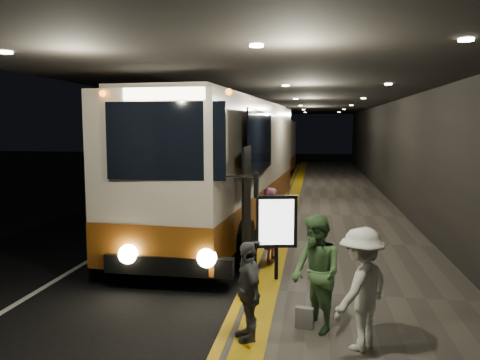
% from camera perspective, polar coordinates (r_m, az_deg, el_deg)
% --- Properties ---
extents(ground, '(90.00, 90.00, 0.00)m').
position_cam_1_polar(ground, '(13.05, -8.04, -8.40)').
color(ground, black).
extents(lane_line_white, '(0.12, 50.00, 0.01)m').
position_cam_1_polar(lane_line_white, '(18.23, -8.83, -4.08)').
color(lane_line_white, silver).
rests_on(lane_line_white, ground).
extents(kerb_stripe_yellow, '(0.18, 50.00, 0.01)m').
position_cam_1_polar(kerb_stripe_yellow, '(17.42, 4.31, -4.52)').
color(kerb_stripe_yellow, gold).
rests_on(kerb_stripe_yellow, ground).
extents(sidewalk, '(4.50, 50.00, 0.15)m').
position_cam_1_polar(sidewalk, '(17.38, 12.25, -4.45)').
color(sidewalk, '#514C44').
rests_on(sidewalk, ground).
extents(tactile_strip, '(0.50, 50.00, 0.01)m').
position_cam_1_polar(tactile_strip, '(17.36, 5.97, -4.07)').
color(tactile_strip, gold).
rests_on(tactile_strip, sidewalk).
extents(terminal_wall, '(0.10, 50.00, 6.00)m').
position_cam_1_polar(terminal_wall, '(17.34, 19.96, 5.02)').
color(terminal_wall, black).
rests_on(terminal_wall, ground).
extents(support_columns, '(0.80, 24.80, 4.40)m').
position_cam_1_polar(support_columns, '(16.91, -9.04, 2.58)').
color(support_columns, black).
rests_on(support_columns, ground).
extents(canopy, '(9.00, 50.00, 0.40)m').
position_cam_1_polar(canopy, '(17.12, 4.96, 10.73)').
color(canopy, black).
rests_on(canopy, support_columns).
extents(coach_main, '(3.51, 13.27, 4.10)m').
position_cam_1_polar(coach_main, '(15.48, -1.55, 1.44)').
color(coach_main, beige).
rests_on(coach_main, ground).
extents(coach_second, '(3.03, 11.77, 3.66)m').
position_cam_1_polar(coach_second, '(28.33, 3.28, 3.36)').
color(coach_second, beige).
rests_on(coach_second, ground).
extents(passenger_boarding, '(0.53, 0.71, 1.77)m').
position_cam_1_polar(passenger_boarding, '(11.17, 4.01, -5.46)').
color(passenger_boarding, '#BC588E').
rests_on(passenger_boarding, sidewalk).
extents(passenger_waiting_green, '(0.93, 1.05, 1.84)m').
position_cam_1_polar(passenger_waiting_green, '(7.56, 9.26, -11.16)').
color(passenger_waiting_green, '#446E3D').
rests_on(passenger_waiting_green, sidewalk).
extents(passenger_waiting_white, '(1.11, 1.24, 1.78)m').
position_cam_1_polar(passenger_waiting_white, '(7.11, 14.59, -12.69)').
color(passenger_waiting_white, silver).
rests_on(passenger_waiting_white, sidewalk).
extents(passenger_waiting_grey, '(0.78, 1.00, 1.51)m').
position_cam_1_polar(passenger_waiting_grey, '(7.20, 0.96, -13.34)').
color(passenger_waiting_grey, '#494B4E').
rests_on(passenger_waiting_grey, sidewalk).
extents(bag_polka, '(0.30, 0.17, 0.34)m').
position_cam_1_polar(bag_polka, '(7.85, 7.88, -16.29)').
color(bag_polka, black).
rests_on(bag_polka, sidewalk).
extents(info_sign, '(0.85, 0.28, 1.79)m').
position_cam_1_polar(info_sign, '(9.76, 4.49, -5.28)').
color(info_sign, black).
rests_on(info_sign, sidewalk).
extents(stanchion_post, '(0.05, 0.05, 1.16)m').
position_cam_1_polar(stanchion_post, '(8.48, 1.88, -11.50)').
color(stanchion_post, black).
rests_on(stanchion_post, sidewalk).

